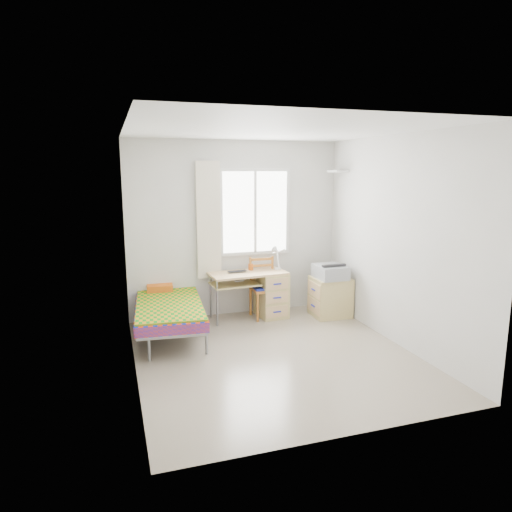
{
  "coord_description": "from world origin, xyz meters",
  "views": [
    {
      "loc": [
        -1.78,
        -4.79,
        2.18
      ],
      "look_at": [
        -0.06,
        0.55,
        1.11
      ],
      "focal_mm": 32.0,
      "sensor_mm": 36.0,
      "label": 1
    }
  ],
  "objects_px": {
    "desk": "(267,292)",
    "cabinet": "(330,297)",
    "bed": "(168,305)",
    "printer": "(330,271)",
    "chair": "(265,284)"
  },
  "relations": [
    {
      "from": "cabinet",
      "to": "printer",
      "type": "distance_m",
      "value": 0.4
    },
    {
      "from": "bed",
      "to": "cabinet",
      "type": "bearing_deg",
      "value": 4.91
    },
    {
      "from": "bed",
      "to": "desk",
      "type": "bearing_deg",
      "value": 14.99
    },
    {
      "from": "bed",
      "to": "desk",
      "type": "xyz_separation_m",
      "value": [
        1.49,
        0.27,
        -0.0
      ]
    },
    {
      "from": "cabinet",
      "to": "printer",
      "type": "xyz_separation_m",
      "value": [
        -0.02,
        -0.03,
        0.4
      ]
    },
    {
      "from": "cabinet",
      "to": "bed",
      "type": "bearing_deg",
      "value": -178.7
    },
    {
      "from": "chair",
      "to": "cabinet",
      "type": "height_order",
      "value": "chair"
    },
    {
      "from": "printer",
      "to": "bed",
      "type": "bearing_deg",
      "value": 179.04
    },
    {
      "from": "cabinet",
      "to": "printer",
      "type": "bearing_deg",
      "value": -131.02
    },
    {
      "from": "desk",
      "to": "cabinet",
      "type": "bearing_deg",
      "value": -20.15
    },
    {
      "from": "chair",
      "to": "cabinet",
      "type": "xyz_separation_m",
      "value": [
        0.95,
        -0.28,
        -0.21
      ]
    },
    {
      "from": "desk",
      "to": "printer",
      "type": "distance_m",
      "value": 0.99
    },
    {
      "from": "desk",
      "to": "bed",
      "type": "bearing_deg",
      "value": -173.97
    },
    {
      "from": "desk",
      "to": "cabinet",
      "type": "relative_size",
      "value": 1.95
    },
    {
      "from": "bed",
      "to": "desk",
      "type": "relative_size",
      "value": 1.65
    }
  ]
}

